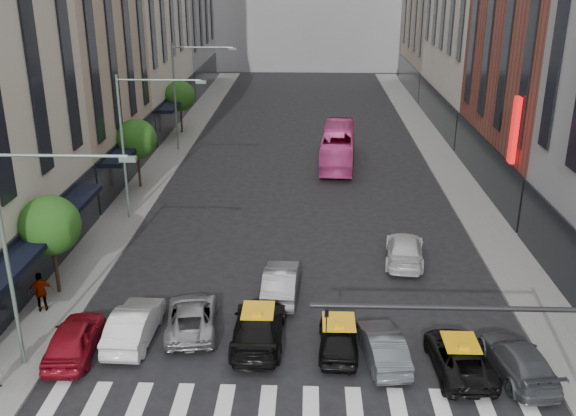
# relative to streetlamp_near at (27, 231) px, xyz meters

# --- Properties ---
(sidewalk_left) EXTENTS (3.00, 96.00, 0.15)m
(sidewalk_left) POSITION_rel_streetlamp_near_xyz_m (-1.46, 26.00, -5.83)
(sidewalk_left) COLOR slate
(sidewalk_left) RESTS_ON ground
(sidewalk_right) EXTENTS (3.00, 96.00, 0.15)m
(sidewalk_right) POSITION_rel_streetlamp_near_xyz_m (21.54, 26.00, -5.83)
(sidewalk_right) COLOR slate
(sidewalk_right) RESTS_ON ground
(building_left_b) EXTENTS (8.00, 16.00, 24.00)m
(building_left_b) POSITION_rel_streetlamp_near_xyz_m (-6.96, 24.00, 6.10)
(building_left_b) COLOR tan
(building_left_b) RESTS_ON ground
(building_right_b) EXTENTS (8.00, 18.00, 26.00)m
(building_right_b) POSITION_rel_streetlamp_near_xyz_m (27.04, 23.00, 7.10)
(building_right_b) COLOR brown
(building_right_b) RESTS_ON ground
(tree_near) EXTENTS (2.88, 2.88, 4.95)m
(tree_near) POSITION_rel_streetlamp_near_xyz_m (-1.76, 6.00, -2.25)
(tree_near) COLOR black
(tree_near) RESTS_ON sidewalk_left
(tree_mid) EXTENTS (2.88, 2.88, 4.95)m
(tree_mid) POSITION_rel_streetlamp_near_xyz_m (-1.76, 22.00, -2.25)
(tree_mid) COLOR black
(tree_mid) RESTS_ON sidewalk_left
(tree_far) EXTENTS (2.88, 2.88, 4.95)m
(tree_far) POSITION_rel_streetlamp_near_xyz_m (-1.76, 38.00, -2.25)
(tree_far) COLOR black
(tree_far) RESTS_ON sidewalk_left
(streetlamp_near) EXTENTS (5.38, 0.25, 9.00)m
(streetlamp_near) POSITION_rel_streetlamp_near_xyz_m (0.00, 0.00, 0.00)
(streetlamp_near) COLOR gray
(streetlamp_near) RESTS_ON sidewalk_left
(streetlamp_mid) EXTENTS (5.38, 0.25, 9.00)m
(streetlamp_mid) POSITION_rel_streetlamp_near_xyz_m (0.00, 16.00, 0.00)
(streetlamp_mid) COLOR gray
(streetlamp_mid) RESTS_ON sidewalk_left
(streetlamp_far) EXTENTS (5.38, 0.25, 9.00)m
(streetlamp_far) POSITION_rel_streetlamp_near_xyz_m (0.00, 32.00, 0.00)
(streetlamp_far) COLOR gray
(streetlamp_far) RESTS_ON sidewalk_left
(traffic_signal) EXTENTS (10.10, 0.20, 6.00)m
(traffic_signal) POSITION_rel_streetlamp_near_xyz_m (17.74, -5.00, -1.43)
(traffic_signal) COLOR black
(traffic_signal) RESTS_ON ground
(liberty_sign) EXTENTS (0.30, 0.70, 4.00)m
(liberty_sign) POSITION_rel_streetlamp_near_xyz_m (22.64, 16.00, 0.10)
(liberty_sign) COLOR red
(liberty_sign) RESTS_ON ground
(car_red) EXTENTS (2.08, 4.56, 1.52)m
(car_red) POSITION_rel_streetlamp_near_xyz_m (0.84, 0.88, -5.15)
(car_red) COLOR maroon
(car_red) RESTS_ON ground
(car_white_front) EXTENTS (1.75, 4.67, 1.52)m
(car_white_front) POSITION_rel_streetlamp_near_xyz_m (3.04, 2.07, -5.14)
(car_white_front) COLOR silver
(car_white_front) RESTS_ON ground
(car_silver) EXTENTS (2.80, 4.99, 1.32)m
(car_silver) POSITION_rel_streetlamp_near_xyz_m (5.34, 2.98, -5.25)
(car_silver) COLOR gray
(car_silver) RESTS_ON ground
(taxi_left) EXTENTS (2.19, 5.31, 1.54)m
(taxi_left) POSITION_rel_streetlamp_near_xyz_m (8.39, 2.02, -5.14)
(taxi_left) COLOR black
(taxi_left) RESTS_ON ground
(taxi_center) EXTENTS (1.74, 4.09, 1.38)m
(taxi_center) POSITION_rel_streetlamp_near_xyz_m (11.78, 1.47, -5.22)
(taxi_center) COLOR black
(taxi_center) RESTS_ON ground
(car_grey_mid) EXTENTS (2.00, 4.29, 1.36)m
(car_grey_mid) POSITION_rel_streetlamp_near_xyz_m (13.56, 0.82, -5.22)
(car_grey_mid) COLOR #46494E
(car_grey_mid) RESTS_ON ground
(taxi_right) EXTENTS (2.37, 4.69, 1.27)m
(taxi_right) POSITION_rel_streetlamp_near_xyz_m (16.53, 0.26, -5.27)
(taxi_right) COLOR black
(taxi_right) RESTS_ON ground
(car_grey_curb) EXTENTS (2.48, 4.91, 1.37)m
(car_grey_curb) POSITION_rel_streetlamp_near_xyz_m (18.79, 0.08, -5.22)
(car_grey_curb) COLOR #42454A
(car_grey_curb) RESTS_ON ground
(car_row2_left) EXTENTS (1.74, 4.64, 1.51)m
(car_row2_left) POSITION_rel_streetlamp_near_xyz_m (9.15, 6.20, -5.15)
(car_row2_left) COLOR #A2A2A7
(car_row2_left) RESTS_ON ground
(car_row2_right) EXTENTS (2.62, 5.14, 1.43)m
(car_row2_right) POSITION_rel_streetlamp_near_xyz_m (15.72, 10.33, -5.19)
(car_row2_right) COLOR silver
(car_row2_right) RESTS_ON ground
(bus) EXTENTS (3.19, 10.68, 2.94)m
(bus) POSITION_rel_streetlamp_near_xyz_m (12.79, 28.72, -4.44)
(bus) COLOR #D83F8D
(bus) RESTS_ON ground
(pedestrian_far) EXTENTS (1.22, 0.84, 1.92)m
(pedestrian_far) POSITION_rel_streetlamp_near_xyz_m (-1.80, 4.14, -4.79)
(pedestrian_far) COLOR gray
(pedestrian_far) RESTS_ON sidewalk_left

